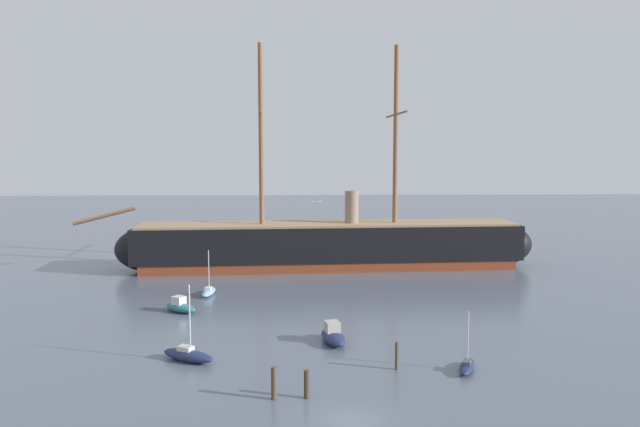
# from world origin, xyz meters

# --- Properties ---
(ground_plane) EXTENTS (400.00, 400.00, 0.00)m
(ground_plane) POSITION_xyz_m (0.00, 0.00, 0.00)
(ground_plane) COLOR slate
(tall_ship) EXTENTS (67.59, 14.49, 32.49)m
(tall_ship) POSITION_xyz_m (1.11, 50.12, 3.49)
(tall_ship) COLOR brown
(tall_ship) RESTS_ON ground
(sailboat_foreground_left) EXTENTS (5.04, 3.63, 6.41)m
(sailboat_foreground_left) POSITION_xyz_m (-12.46, 11.41, 0.54)
(sailboat_foreground_left) COLOR #1E284C
(sailboat_foreground_left) RESTS_ON ground
(sailboat_foreground_right) EXTENTS (2.46, 3.76, 4.73)m
(sailboat_foreground_right) POSITION_xyz_m (9.80, 8.38, 0.40)
(sailboat_foreground_right) COLOR #1E284C
(sailboat_foreground_right) RESTS_ON ground
(motorboat_near_centre) EXTENTS (2.82, 4.80, 1.89)m
(motorboat_near_centre) POSITION_xyz_m (-0.29, 15.62, 0.66)
(motorboat_near_centre) COLOR #1E284C
(motorboat_near_centre) RESTS_ON ground
(motorboat_mid_left) EXTENTS (4.25, 3.66, 1.68)m
(motorboat_mid_left) POSITION_xyz_m (-16.06, 26.46, 0.59)
(motorboat_mid_left) COLOR #236670
(motorboat_mid_left) RESTS_ON ground
(sailboat_alongside_bow) EXTENTS (1.71, 4.29, 5.44)m
(sailboat_alongside_bow) POSITION_xyz_m (-14.16, 33.81, 0.46)
(sailboat_alongside_bow) COLOR #7FB2D6
(sailboat_alongside_bow) RESTS_ON ground
(motorboat_distant_centre) EXTENTS (2.14, 4.24, 1.71)m
(motorboat_distant_centre) POSITION_xyz_m (-0.41, 63.56, 0.60)
(motorboat_distant_centre) COLOR #236670
(motorboat_distant_centre) RESTS_ON ground
(mooring_piling_nearest) EXTENTS (0.27, 0.27, 2.21)m
(mooring_piling_nearest) POSITION_xyz_m (4.34, 8.92, 1.11)
(mooring_piling_nearest) COLOR #4C3D2D
(mooring_piling_nearest) RESTS_ON ground
(mooring_piling_left_pair) EXTENTS (0.39, 0.39, 2.29)m
(mooring_piling_left_pair) POSITION_xyz_m (-5.10, 3.62, 1.15)
(mooring_piling_left_pair) COLOR #4C3D2D
(mooring_piling_left_pair) RESTS_ON ground
(mooring_piling_right_pair) EXTENTS (0.37, 0.37, 2.01)m
(mooring_piling_right_pair) POSITION_xyz_m (-2.83, 3.73, 1.00)
(mooring_piling_right_pair) COLOR #423323
(mooring_piling_right_pair) RESTS_ON ground
(seagull_in_flight) EXTENTS (1.06, 0.85, 0.14)m
(seagull_in_flight) POSITION_xyz_m (-1.65, 18.99, 12.50)
(seagull_in_flight) COLOR silver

